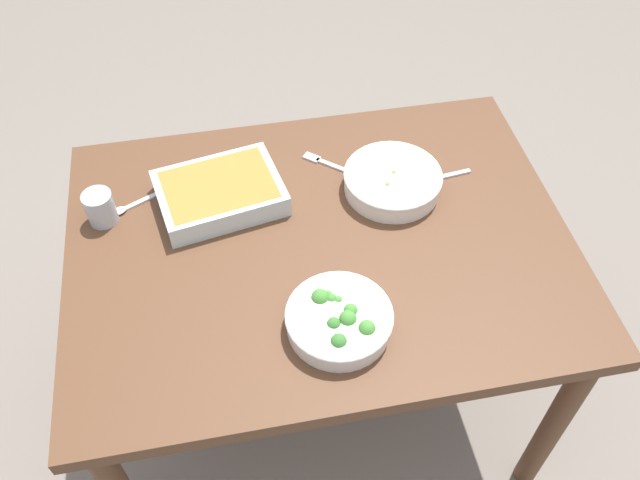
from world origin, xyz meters
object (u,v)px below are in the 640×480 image
at_px(spoon_spare, 134,204).
at_px(stew_bowl, 392,180).
at_px(drink_cup, 101,209).
at_px(baking_dish, 220,192).
at_px(fork_on_table, 329,164).
at_px(broccoli_bowl, 339,319).
at_px(spoon_by_broccoli, 336,309).
at_px(spoon_by_stew, 430,179).

bearing_deg(spoon_spare, stew_bowl, -5.72).
bearing_deg(drink_cup, baking_dish, 1.62).
height_order(stew_bowl, drink_cup, drink_cup).
bearing_deg(stew_bowl, spoon_spare, 174.28).
bearing_deg(fork_on_table, stew_bowl, -40.30).
bearing_deg(fork_on_table, drink_cup, -171.37).
height_order(broccoli_bowl, drink_cup, drink_cup).
height_order(baking_dish, spoon_by_broccoli, baking_dish).
distance_m(broccoli_bowl, spoon_by_broccoli, 0.05).
bearing_deg(broccoli_bowl, spoon_by_stew, 50.75).
bearing_deg(baking_dish, drink_cup, -178.38).
height_order(baking_dish, fork_on_table, baking_dish).
distance_m(broccoli_bowl, fork_on_table, 0.51).
bearing_deg(broccoli_bowl, spoon_spare, 133.75).
bearing_deg(fork_on_table, broccoli_bowl, -98.83).
bearing_deg(drink_cup, fork_on_table, 8.63).
height_order(baking_dish, spoon_spare, baking_dish).
height_order(drink_cup, spoon_by_stew, drink_cup).
relative_size(stew_bowl, spoon_by_broccoli, 1.42).
bearing_deg(spoon_by_broccoli, spoon_by_stew, 47.67).
bearing_deg(spoon_by_stew, fork_on_table, 156.70).
bearing_deg(broccoli_bowl, fork_on_table, 81.17).
bearing_deg(spoon_by_broccoli, spoon_spare, 136.84).
distance_m(baking_dish, fork_on_table, 0.30).
xyz_separation_m(broccoli_bowl, drink_cup, (-0.50, 0.41, 0.01)).
xyz_separation_m(drink_cup, spoon_by_broccoli, (0.50, -0.37, -0.03)).
relative_size(spoon_by_stew, fork_on_table, 1.20).
xyz_separation_m(broccoli_bowl, fork_on_table, (0.08, 0.50, -0.03)).
bearing_deg(spoon_by_stew, broccoli_bowl, -129.25).
relative_size(stew_bowl, spoon_by_stew, 1.42).
relative_size(spoon_by_stew, spoon_spare, 1.06).
relative_size(stew_bowl, fork_on_table, 1.70).
bearing_deg(fork_on_table, baking_dish, -164.72).
bearing_deg(spoon_by_broccoli, stew_bowl, 57.71).
distance_m(broccoli_bowl, baking_dish, 0.47).
height_order(drink_cup, spoon_by_broccoli, drink_cup).
xyz_separation_m(stew_bowl, drink_cup, (-0.72, 0.03, 0.01)).
xyz_separation_m(drink_cup, spoon_by_stew, (0.83, -0.02, -0.03)).
distance_m(broccoli_bowl, spoon_spare, 0.62).
bearing_deg(fork_on_table, spoon_spare, -173.99).
bearing_deg(broccoli_bowl, baking_dish, 116.96).
bearing_deg(stew_bowl, fork_on_table, 139.70).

